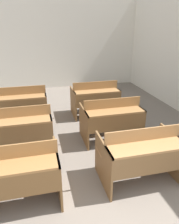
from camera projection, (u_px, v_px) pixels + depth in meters
name	position (u px, v px, depth m)	size (l,w,h in m)	color
wall_back	(53.00, 43.00, 7.27)	(5.87, 0.06, 3.00)	white
bench_front_left	(14.00, 173.00, 2.68)	(1.10, 0.75, 0.85)	brown
bench_front_right	(141.00, 153.00, 3.07)	(1.10, 0.75, 0.85)	brown
bench_second_left	(20.00, 128.00, 3.81)	(1.10, 0.75, 0.85)	brown
bench_second_right	(111.00, 118.00, 4.20)	(1.10, 0.75, 0.85)	brown
bench_third_left	(22.00, 104.00, 4.95)	(1.10, 0.75, 0.85)	brown
bench_third_right	(95.00, 98.00, 5.35)	(1.10, 0.75, 0.85)	brown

